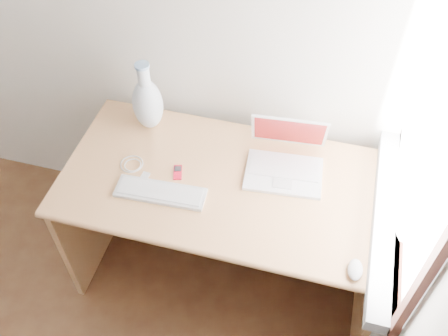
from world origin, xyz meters
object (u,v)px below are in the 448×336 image
(external_keyboard, at_px, (160,192))
(vase, at_px, (148,102))
(desk, at_px, (232,197))
(laptop, at_px, (286,160))

(external_keyboard, bearing_deg, vase, 112.99)
(external_keyboard, height_order, vase, vase)
(vase, bearing_deg, external_keyboard, -64.03)
(desk, distance_m, laptop, 0.36)
(desk, xyz_separation_m, vase, (-0.44, 0.15, 0.36))
(laptop, distance_m, vase, 0.67)
(laptop, height_order, external_keyboard, laptop)
(external_keyboard, bearing_deg, desk, 38.58)
(external_keyboard, relative_size, vase, 1.09)
(laptop, bearing_deg, vase, 166.45)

